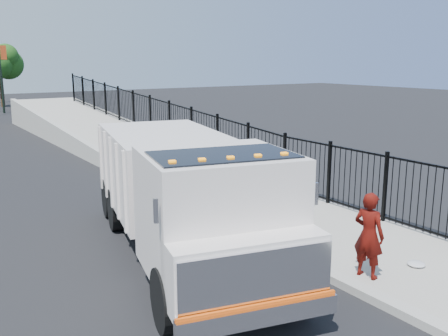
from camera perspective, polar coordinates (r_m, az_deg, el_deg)
ground at (r=11.42m, az=6.20°, el=-9.69°), size 120.00×120.00×0.00m
sidewalk at (r=11.48m, az=20.33°, el=-10.00°), size 3.55×12.00×0.12m
curb at (r=10.07m, az=13.67°, el=-12.62°), size 0.30×12.00×0.16m
ramp at (r=26.06m, az=-13.04°, el=2.57°), size 3.95×24.06×3.19m
iron_fence at (r=22.87m, az=-6.22°, el=3.78°), size 0.10×28.00×1.80m
truck at (r=10.67m, az=-4.50°, el=-2.46°), size 4.31×8.43×2.76m
worker at (r=10.04m, az=16.21°, el=-7.38°), size 0.53×0.69×1.70m
debris at (r=11.13m, az=21.11°, el=-10.18°), size 0.37×0.37×0.09m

